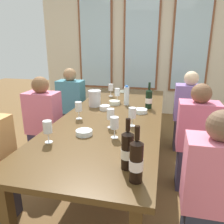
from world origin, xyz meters
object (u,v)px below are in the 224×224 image
(tasting_bowl_2, at_px, (115,103))
(wine_glass_6, at_px, (79,107))
(seated_person_4, at_px, (72,107))
(water_bottle, at_px, (127,96))
(wine_bottle_0, at_px, (127,150))
(seated_person_5, at_px, (188,114))
(tasting_bowl_3, at_px, (141,111))
(seated_person_3, at_px, (212,197))
(tasting_bowl_0, at_px, (105,108))
(seated_person_0, at_px, (44,126))
(wine_glass_4, at_px, (117,93))
(wine_glass_5, at_px, (48,128))
(dining_table, at_px, (114,120))
(seated_person_1, at_px, (196,141))
(wine_glass_1, at_px, (114,124))
(metal_pitcher, at_px, (95,98))
(wine_glass_0, at_px, (111,115))
(tasting_bowl_1, at_px, (84,133))
(wine_bottle_1, at_px, (149,99))
(wine_glass_2, at_px, (111,88))
(wine_bottle_2, at_px, (136,161))
(wine_glass_3, at_px, (132,114))
(white_plate_0, at_px, (123,91))

(tasting_bowl_2, relative_size, wine_glass_6, 0.76)
(seated_person_4, bearing_deg, water_bottle, -26.07)
(wine_bottle_0, xyz_separation_m, seated_person_5, (0.53, 1.91, -0.34))
(tasting_bowl_3, relative_size, seated_person_3, 0.13)
(tasting_bowl_0, bearing_deg, seated_person_0, -170.76)
(wine_glass_4, height_order, seated_person_0, seated_person_0)
(wine_glass_4, distance_m, wine_glass_5, 1.34)
(seated_person_3, bearing_deg, seated_person_4, 134.04)
(seated_person_3, relative_size, seated_person_4, 1.00)
(dining_table, xyz_separation_m, wine_bottle_0, (0.31, -1.02, 0.19))
(seated_person_1, bearing_deg, wine_glass_1, -141.46)
(metal_pitcher, distance_m, wine_glass_5, 1.05)
(dining_table, bearing_deg, wine_glass_4, 97.60)
(dining_table, xyz_separation_m, seated_person_3, (0.85, -0.89, -0.15))
(wine_glass_0, bearing_deg, seated_person_0, 156.06)
(metal_pitcher, distance_m, water_bottle, 0.39)
(dining_table, height_order, tasting_bowl_1, tasting_bowl_1)
(wine_bottle_0, relative_size, wine_bottle_1, 1.07)
(seated_person_1, bearing_deg, tasting_bowl_2, 155.84)
(dining_table, relative_size, seated_person_3, 2.41)
(wine_glass_2, height_order, wine_glass_5, same)
(wine_glass_5, bearing_deg, water_bottle, 71.35)
(wine_bottle_2, xyz_separation_m, tasting_bowl_2, (-0.45, 1.53, -0.10))
(tasting_bowl_0, xyz_separation_m, tasting_bowl_2, (0.06, 0.25, -0.00))
(tasting_bowl_1, distance_m, wine_glass_4, 1.12)
(dining_table, bearing_deg, seated_person_1, -1.49)
(seated_person_0, height_order, seated_person_3, same)
(wine_glass_5, distance_m, seated_person_5, 2.08)
(tasting_bowl_3, bearing_deg, seated_person_4, 146.82)
(tasting_bowl_3, bearing_deg, wine_glass_5, -123.81)
(wine_bottle_0, xyz_separation_m, wine_bottle_2, (0.07, -0.12, 0.00))
(metal_pitcher, xyz_separation_m, wine_glass_5, (-0.04, -1.05, 0.02))
(tasting_bowl_3, relative_size, wine_glass_2, 0.80)
(wine_glass_0, bearing_deg, wine_bottle_0, -68.35)
(dining_table, xyz_separation_m, wine_glass_0, (0.06, -0.37, 0.18))
(wine_glass_0, relative_size, wine_glass_6, 1.00)
(tasting_bowl_2, distance_m, seated_person_4, 0.93)
(wine_glass_0, xyz_separation_m, seated_person_1, (0.79, 0.35, -0.33))
(tasting_bowl_1, bearing_deg, water_bottle, 79.44)
(tasting_bowl_0, xyz_separation_m, wine_glass_3, (0.37, -0.44, 0.09))
(seated_person_3, bearing_deg, tasting_bowl_0, 133.35)
(seated_person_0, bearing_deg, wine_bottle_0, -42.09)
(tasting_bowl_2, xyz_separation_m, water_bottle, (0.14, 0.02, 0.09))
(wine_bottle_0, xyz_separation_m, seated_person_3, (0.53, 0.12, -0.34))
(tasting_bowl_1, distance_m, wine_glass_6, 0.43)
(wine_bottle_0, height_order, wine_glass_3, wine_bottle_0)
(dining_table, bearing_deg, white_plate_0, 95.62)
(tasting_bowl_0, bearing_deg, seated_person_1, -9.63)
(wine_glass_1, relative_size, wine_glass_3, 1.00)
(white_plate_0, relative_size, seated_person_1, 0.18)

